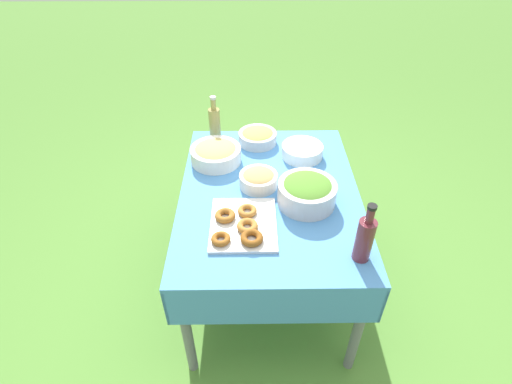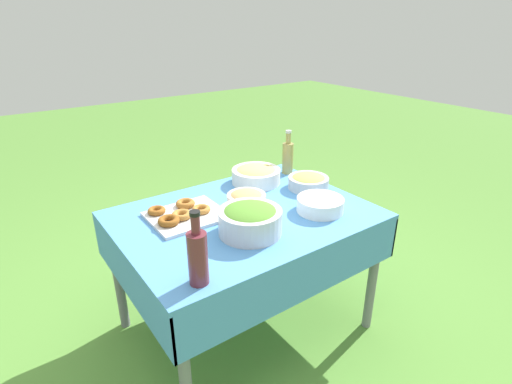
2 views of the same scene
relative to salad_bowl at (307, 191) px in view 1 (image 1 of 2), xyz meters
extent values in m
plane|color=#568C38|center=(-0.09, -0.18, -0.80)|extent=(14.00, 14.00, 0.00)
cube|color=#4C8CD1|center=(-0.09, -0.18, -0.08)|extent=(1.25, 0.94, 0.02)
cube|color=#4C8CD1|center=(-0.09, -0.64, -0.21)|extent=(1.25, 0.01, 0.22)
cube|color=#4C8CD1|center=(-0.09, 0.28, -0.21)|extent=(1.25, 0.01, 0.22)
cube|color=#4C8CD1|center=(-0.71, -0.18, -0.21)|extent=(0.01, 0.94, 0.22)
cube|color=#4C8CD1|center=(0.53, -0.18, -0.21)|extent=(0.01, 0.94, 0.22)
cylinder|color=slate|center=(-0.66, -0.59, -0.45)|extent=(0.05, 0.05, 0.70)
cylinder|color=slate|center=(0.48, -0.59, -0.45)|extent=(0.05, 0.05, 0.70)
cylinder|color=slate|center=(-0.66, 0.23, -0.45)|extent=(0.05, 0.05, 0.70)
cylinder|color=slate|center=(0.48, 0.23, -0.45)|extent=(0.05, 0.05, 0.70)
cylinder|color=silver|center=(0.00, 0.00, -0.01)|extent=(0.29, 0.29, 0.12)
ellipsoid|color=#51892D|center=(0.00, 0.00, 0.03)|extent=(0.26, 0.26, 0.07)
cylinder|color=white|center=(-0.38, -0.48, -0.03)|extent=(0.29, 0.29, 0.09)
ellipsoid|color=tan|center=(-0.38, -0.48, 0.00)|extent=(0.25, 0.25, 0.07)
cube|color=silver|center=(0.16, -0.31, -0.06)|extent=(0.37, 0.31, 0.02)
torus|color=#A36628|center=(0.13, -0.40, -0.04)|extent=(0.14, 0.14, 0.03)
torus|color=#93561E|center=(0.28, -0.41, -0.04)|extent=(0.12, 0.12, 0.03)
torus|color=#B27533|center=(0.20, -0.30, -0.04)|extent=(0.11, 0.11, 0.03)
torus|color=#B27533|center=(0.09, -0.30, -0.04)|extent=(0.13, 0.13, 0.03)
torus|color=brown|center=(0.28, -0.28, -0.04)|extent=(0.13, 0.13, 0.03)
cylinder|color=white|center=(-0.42, 0.02, -0.07)|extent=(0.24, 0.24, 0.01)
cylinder|color=white|center=(-0.42, 0.02, -0.05)|extent=(0.24, 0.24, 0.01)
cylinder|color=white|center=(-0.42, 0.02, -0.04)|extent=(0.24, 0.24, 0.01)
cylinder|color=white|center=(-0.42, 0.02, -0.03)|extent=(0.24, 0.24, 0.01)
cylinder|color=white|center=(-0.42, 0.02, -0.02)|extent=(0.24, 0.24, 0.01)
cylinder|color=white|center=(-0.42, 0.02, -0.01)|extent=(0.24, 0.24, 0.01)
cylinder|color=#998E4C|center=(-0.64, -0.50, 0.03)|extent=(0.07, 0.07, 0.19)
cylinder|color=#998E4C|center=(-0.64, -0.50, 0.16)|extent=(0.03, 0.03, 0.07)
cylinder|color=#B7B7B7|center=(-0.64, -0.50, 0.20)|extent=(0.04, 0.04, 0.02)
cylinder|color=maroon|center=(0.37, 0.20, 0.03)|extent=(0.08, 0.08, 0.21)
cylinder|color=maroon|center=(0.37, 0.20, 0.17)|extent=(0.03, 0.03, 0.07)
cylinder|color=black|center=(0.37, 0.20, 0.22)|extent=(0.04, 0.04, 0.02)
cylinder|color=silver|center=(-0.14, -0.24, -0.04)|extent=(0.20, 0.20, 0.07)
ellipsoid|color=tan|center=(-0.14, -0.24, -0.01)|extent=(0.18, 0.18, 0.06)
cylinder|color=#B2B7BC|center=(-0.58, -0.24, -0.04)|extent=(0.23, 0.23, 0.07)
ellipsoid|color=#ADCC59|center=(-0.58, -0.24, -0.02)|extent=(0.21, 0.21, 0.06)
camera|label=1|loc=(1.53, -0.27, 1.24)|focal=28.00mm
camera|label=2|loc=(0.92, 1.32, 0.84)|focal=28.00mm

